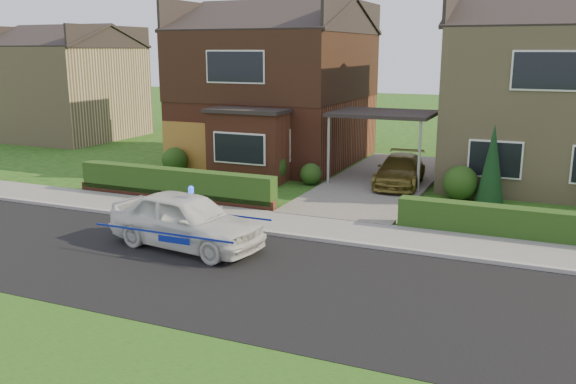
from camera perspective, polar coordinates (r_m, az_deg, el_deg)
The scene contains 23 objects.
ground at distance 14.06m, azimuth -3.02°, elevation -7.96°, with size 120.00×120.00×0.00m, color #184412.
road at distance 14.06m, azimuth -3.02°, elevation -7.96°, with size 60.00×6.00×0.02m, color black.
kerb at distance 16.67m, azimuth 1.65°, elevation -4.30°, with size 60.00×0.16×0.12m, color #9E9993.
sidewalk at distance 17.61m, azimuth 2.92°, elevation -3.38°, with size 60.00×2.00×0.10m, color slate.
driveway at distance 24.00m, azimuth 8.72°, elevation 1.00°, with size 3.80×12.00×0.12m, color #666059.
house_left at distance 28.18m, azimuth -1.07°, elevation 10.64°, with size 7.50×9.53×7.25m.
house_right at distance 25.76m, azimuth 23.52°, elevation 8.99°, with size 7.50×8.06×7.25m.
carport_link at distance 23.55m, azimuth 8.91°, elevation 7.16°, with size 3.80×3.00×2.77m.
garage_door at distance 26.19m, azimuth -9.57°, elevation 4.19°, with size 2.20×0.10×2.10m, color #965D20.
dwarf_wall at distance 21.21m, azimuth -10.73°, elevation -0.36°, with size 7.70×0.25×0.36m, color brown.
hedge_left at distance 21.38m, azimuth -10.49°, elevation -0.75°, with size 7.50×0.55×0.90m, color #1B3C13.
hedge_right at distance 17.81m, azimuth 22.22°, elevation -4.35°, with size 7.50×0.55×0.80m, color #1B3C13.
shrub_left_far at distance 26.03m, azimuth -10.55°, elevation 2.95°, with size 1.08×1.08×1.08m, color #1B3C13.
shrub_left_mid at distance 23.64m, azimuth -1.72°, elevation 2.44°, with size 1.32×1.32×1.32m, color #1B3C13.
shrub_left_near at distance 23.34m, azimuth 2.16°, elevation 1.70°, with size 0.84×0.84×0.84m, color #1B3C13.
shrub_right_near at distance 21.76m, azimuth 15.84°, elevation 0.83°, with size 1.20×1.20×1.20m, color #1B3C13.
conifer_a at distance 21.33m, azimuth 18.54°, elevation 2.33°, with size 0.90×0.90×2.60m, color black.
neighbour_left at distance 38.00m, azimuth -19.81°, elevation 8.71°, with size 6.50×7.00×5.20m, color tan.
police_car at distance 16.06m, azimuth -9.52°, elevation -2.66°, with size 3.95×4.49×1.63m.
driveway_car at distance 23.07m, azimuth 10.44°, elevation 2.01°, with size 1.56×3.85×1.12m, color brown.
potted_plant_a at distance 22.72m, azimuth -7.00°, elevation 1.08°, with size 0.36×0.24×0.68m, color gray.
potted_plant_b at distance 20.17m, azimuth -1.81°, elevation -0.23°, with size 0.43×0.34×0.78m, color gray.
potted_plant_c at distance 24.25m, azimuth -5.88°, elevation 1.87°, with size 0.37×0.37×0.66m, color gray.
Camera 1 is at (5.88, -11.72, 5.07)m, focal length 38.00 mm.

